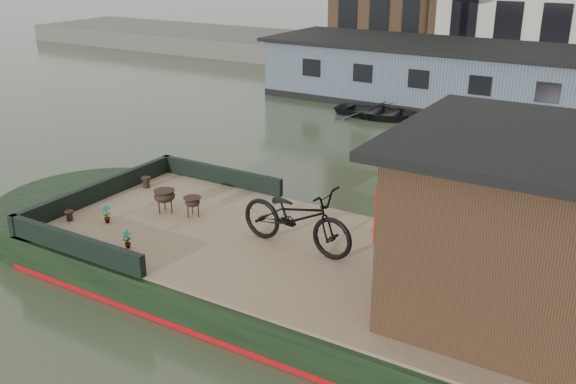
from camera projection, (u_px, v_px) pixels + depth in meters
The scene contains 16 objects.
ground at pixel (382, 313), 9.77m from camera, with size 120.00×120.00×0.00m, color #2F3B25.
houseboat_hull at pixel (306, 275), 10.32m from camera, with size 14.01×4.02×0.60m.
houseboat_deck at pixel (384, 276), 9.55m from camera, with size 11.80×3.80×0.05m, color #8C7656.
bow_bulwark at pixel (133, 199), 11.94m from camera, with size 3.00×4.00×0.35m.
cabin at pixel (551, 231), 8.04m from camera, with size 4.00×3.50×2.42m.
bicycle at pixel (296, 217), 10.21m from camera, with size 0.72×2.06×1.08m, color black.
potted_plant_a at pixel (106, 214), 11.28m from camera, with size 0.18×0.12×0.33m, color brown.
potted_plant_b at pixel (389, 235), 10.46m from camera, with size 0.19×0.15×0.34m, color brown.
potted_plant_d at pixel (427, 233), 10.35m from camera, with size 0.27×0.27×0.48m, color #976129.
potted_plant_e at pixel (127, 239), 10.33m from camera, with size 0.16×0.11×0.31m, color brown.
brazier_front at pixel (165, 201), 11.71m from camera, with size 0.41×0.41×0.44m, color black, non-canonical shape.
brazier_rear at pixel (193, 207), 11.55m from camera, with size 0.34×0.34×0.37m, color black, non-canonical shape.
bollard_port at pixel (146, 182), 12.96m from camera, with size 0.20×0.20×0.22m, color black.
bollard_stbd at pixel (69, 216), 11.40m from camera, with size 0.16×0.16×0.18m, color black.
dinghy at pixel (380, 108), 20.87m from camera, with size 2.12×2.97×0.62m, color black.
far_houseboat at pixel (559, 88), 20.59m from camera, with size 20.40×4.40×2.11m.
Camera 1 is at (3.19, -7.98, 5.21)m, focal length 40.00 mm.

